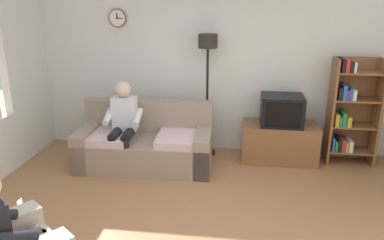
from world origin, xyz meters
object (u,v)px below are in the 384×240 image
bookshelf (350,111)px  person_on_couch (123,121)px  couch (146,145)px  tv (282,110)px  person_in_left_armchair (6,230)px  floor_lamp (208,62)px  tv_stand (279,142)px

bookshelf → person_on_couch: bookshelf is taller
couch → person_on_couch: bearing=-158.6°
tv → bookshelf: (0.97, 0.10, -0.00)m
person_in_left_armchair → person_on_couch: bearing=86.1°
couch → tv: bearing=12.3°
bookshelf → floor_lamp: 2.17m
person_on_couch → couch: bearing=21.4°
couch → tv_stand: couch is taller
tv_stand → person_on_couch: size_ratio=0.89×
tv_stand → couch: bearing=-167.0°
tv_stand → person_on_couch: bearing=-165.9°
tv_stand → tv: 0.51m
person_in_left_armchair → floor_lamp: bearing=67.8°
tv → bookshelf: size_ratio=0.39×
couch → bookshelf: bookshelf is taller
tv → floor_lamp: bearing=173.6°
person_in_left_armchair → couch: bearing=80.2°
couch → person_on_couch: size_ratio=1.56×
bookshelf → person_on_couch: bearing=-168.9°
couch → bookshelf: size_ratio=1.25×
bookshelf → floor_lamp: (-2.07, 0.03, 0.66)m
couch → floor_lamp: 1.51m
tv → person_on_couch: size_ratio=0.48×
person_on_couch → person_in_left_armchair: 2.50m
tv_stand → tv: (0.00, -0.02, 0.50)m
couch → tv: 2.04m
floor_lamp → person_in_left_armchair: 3.51m
tv → couch: bearing=-167.7°
couch → person_in_left_armchair: bearing=-99.8°
couch → floor_lamp: floor_lamp is taller
floor_lamp → tv_stand: bearing=-5.1°
tv_stand → bookshelf: bookshelf is taller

